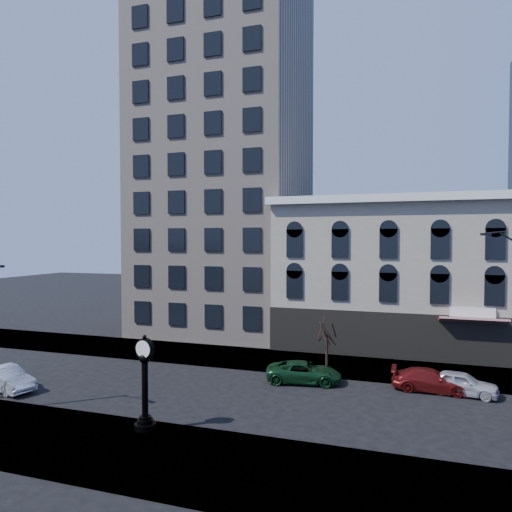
% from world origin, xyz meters
% --- Properties ---
extents(ground, '(160.00, 160.00, 0.00)m').
position_xyz_m(ground, '(0.00, 0.00, 0.00)').
color(ground, black).
rests_on(ground, ground).
extents(sidewalk_far, '(160.00, 6.00, 0.12)m').
position_xyz_m(sidewalk_far, '(0.00, 8.00, 0.06)').
color(sidewalk_far, gray).
rests_on(sidewalk_far, ground).
extents(sidewalk_near, '(160.00, 6.00, 0.12)m').
position_xyz_m(sidewalk_near, '(0.00, -8.00, 0.06)').
color(sidewalk_near, gray).
rests_on(sidewalk_near, ground).
extents(cream_tower, '(15.90, 15.40, 42.50)m').
position_xyz_m(cream_tower, '(-6.11, 18.88, 19.32)').
color(cream_tower, '#BBAA97').
rests_on(cream_tower, ground).
extents(victorian_row, '(22.60, 11.19, 12.50)m').
position_xyz_m(victorian_row, '(12.00, 15.89, 6.00)').
color(victorian_row, '#A89D8A').
rests_on(victorian_row, ground).
extents(street_clock, '(1.02, 1.02, 4.48)m').
position_xyz_m(street_clock, '(-0.28, -6.00, 2.15)').
color(street_clock, black).
rests_on(street_clock, sidewalk_near).
extents(street_lamp_far, '(2.45, 0.91, 9.65)m').
position_xyz_m(street_lamp_far, '(17.09, 5.81, 7.40)').
color(street_lamp_far, black).
rests_on(street_lamp_far, sidewalk_far).
extents(bare_tree_far, '(2.32, 2.32, 3.98)m').
position_xyz_m(bare_tree_far, '(6.35, 6.32, 3.12)').
color(bare_tree_far, black).
rests_on(bare_tree_far, sidewalk_far).
extents(car_near_b, '(4.51, 2.53, 1.41)m').
position_xyz_m(car_near_b, '(-11.45, -3.37, 0.70)').
color(car_near_b, silver).
rests_on(car_near_b, ground).
extents(car_far_a, '(5.02, 2.89, 1.32)m').
position_xyz_m(car_far_a, '(5.32, 3.61, 0.66)').
color(car_far_a, '#143F1E').
rests_on(car_far_a, ground).
extents(car_far_b, '(4.54, 1.91, 1.31)m').
position_xyz_m(car_far_b, '(12.90, 4.30, 0.65)').
color(car_far_b, maroon).
rests_on(car_far_b, ground).
extents(car_far_c, '(4.20, 2.25, 1.36)m').
position_xyz_m(car_far_c, '(14.57, 4.17, 0.68)').
color(car_far_c, silver).
rests_on(car_far_c, ground).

